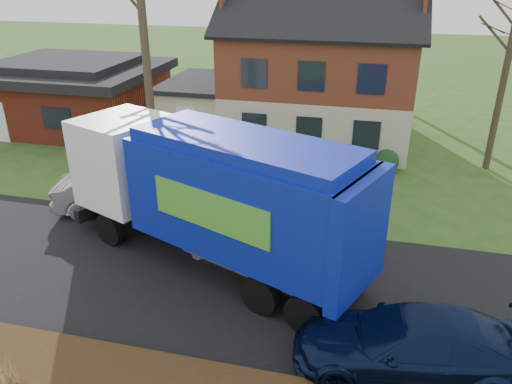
# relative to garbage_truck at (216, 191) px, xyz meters

# --- Properties ---
(ground) EXTENTS (120.00, 120.00, 0.00)m
(ground) POSITION_rel_garbage_truck_xyz_m (-0.63, -0.78, -2.50)
(ground) COLOR #2A4E1A
(ground) RESTS_ON ground
(road) EXTENTS (80.00, 7.00, 0.02)m
(road) POSITION_rel_garbage_truck_xyz_m (-0.63, -0.78, -2.49)
(road) COLOR black
(road) RESTS_ON ground
(main_house) EXTENTS (12.95, 8.95, 9.26)m
(main_house) POSITION_rel_garbage_truck_xyz_m (0.86, 13.13, 1.53)
(main_house) COLOR beige
(main_house) RESTS_ON ground
(ranch_house) EXTENTS (9.80, 8.20, 3.70)m
(ranch_house) POSITION_rel_garbage_truck_xyz_m (-12.63, 12.22, -0.69)
(ranch_house) COLOR maroon
(ranch_house) RESTS_ON ground
(garbage_truck) EXTENTS (10.40, 6.33, 4.34)m
(garbage_truck) POSITION_rel_garbage_truck_xyz_m (0.00, 0.00, 0.00)
(garbage_truck) COLOR black
(garbage_truck) RESTS_ON ground
(silver_sedan) EXTENTS (5.31, 2.99, 1.66)m
(silver_sedan) POSITION_rel_garbage_truck_xyz_m (-4.50, 2.65, -1.67)
(silver_sedan) COLOR #A7AAAF
(silver_sedan) RESTS_ON ground
(navy_wagon) EXTENTS (5.51, 2.80, 1.53)m
(navy_wagon) POSITION_rel_garbage_truck_xyz_m (5.58, -3.24, -1.74)
(navy_wagon) COLOR black
(navy_wagon) RESTS_ON ground
(grass_clump_mid) EXTENTS (0.32, 0.26, 0.89)m
(grass_clump_mid) POSITION_rel_garbage_truck_xyz_m (-2.77, -6.05, -1.76)
(grass_clump_mid) COLOR tan
(grass_clump_mid) RESTS_ON mulch_verge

